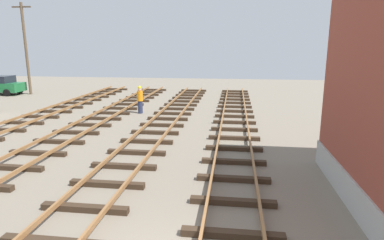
{
  "coord_description": "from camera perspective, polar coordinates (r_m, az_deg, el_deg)",
  "views": [
    {
      "loc": [
        1.05,
        -5.42,
        4.53
      ],
      "look_at": [
        -0.73,
        8.29,
        1.36
      ],
      "focal_mm": 30.6,
      "sensor_mm": 36.0,
      "label": 1
    }
  ],
  "objects": [
    {
      "name": "parked_car_green",
      "position": [
        35.61,
        -30.49,
        5.29
      ],
      "size": [
        4.2,
        2.04,
        1.76
      ],
      "color": "#1E6B38",
      "rests_on": "ground"
    },
    {
      "name": "utility_pole_far",
      "position": [
        34.28,
        -26.99,
        11.2
      ],
      "size": [
        1.8,
        0.24,
        8.27
      ],
      "color": "brown",
      "rests_on": "ground"
    },
    {
      "name": "track_worker_foreground",
      "position": [
        22.41,
        -9.05,
        3.5
      ],
      "size": [
        0.4,
        0.4,
        1.87
      ],
      "color": "#262D4C",
      "rests_on": "ground"
    }
  ]
}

